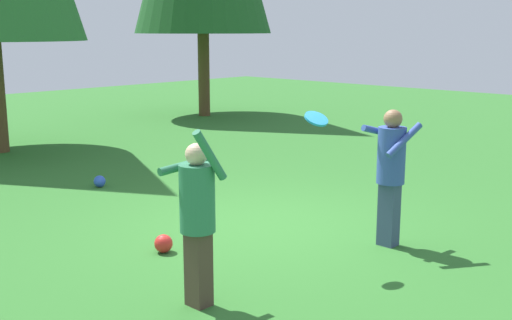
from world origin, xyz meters
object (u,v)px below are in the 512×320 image
object	(u,v)px
person_thrower	(197,211)
person_catcher	(391,166)
ball_red	(164,244)
frisbee	(316,119)
ball_blue	(100,181)

from	to	relation	value
person_thrower	person_catcher	distance (m)	2.81
person_thrower	ball_red	bearing A→B (deg)	67.31
person_thrower	person_catcher	bearing A→B (deg)	-4.62
person_thrower	frisbee	bearing A→B (deg)	0.00
person_catcher	frisbee	size ratio (longest dim) A/B	5.36
person_catcher	ball_blue	xyz separation A→B (m)	(-0.83, 5.16, -0.91)
person_catcher	person_thrower	bearing A→B (deg)	6.72
ball_red	ball_blue	size ratio (longest dim) A/B	1.11
person_thrower	ball_blue	xyz separation A→B (m)	(1.96, 4.78, -0.85)
frisbee	ball_blue	world-z (taller)	frisbee
person_catcher	frisbee	distance (m)	1.33
person_catcher	ball_red	size ratio (longest dim) A/B	7.64
person_thrower	ball_red	world-z (taller)	person_thrower
ball_blue	person_thrower	bearing A→B (deg)	-112.24
person_thrower	frisbee	distance (m)	1.82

